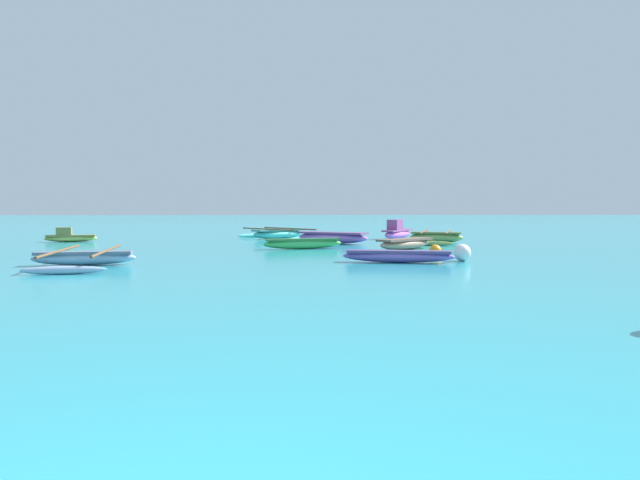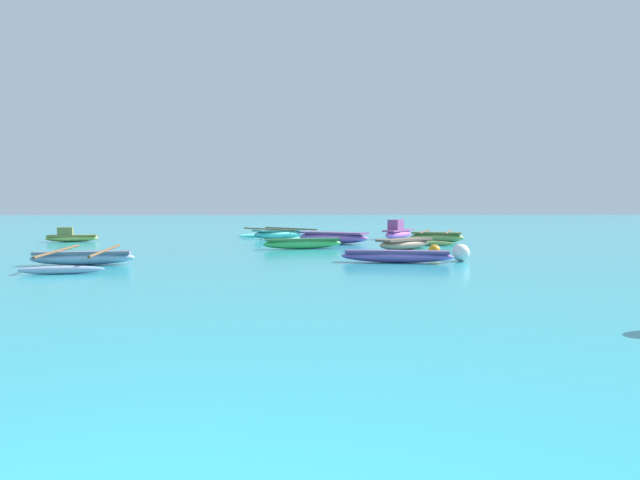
{
  "view_description": "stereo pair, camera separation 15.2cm",
  "coord_description": "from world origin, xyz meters",
  "px_view_note": "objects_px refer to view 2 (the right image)",
  "views": [
    {
      "loc": [
        0.77,
        -1.3,
        1.56
      ],
      "look_at": [
        1.54,
        21.69,
        0.25
      ],
      "focal_mm": 32.0,
      "sensor_mm": 36.0,
      "label": 1
    },
    {
      "loc": [
        0.92,
        -1.3,
        1.56
      ],
      "look_at": [
        1.54,
        21.69,
        0.25
      ],
      "focal_mm": 32.0,
      "sensor_mm": 36.0,
      "label": 2
    }
  ],
  "objects_px": {
    "mooring_buoy_1": "(434,250)",
    "mooring_buoy_2": "(461,253)",
    "moored_boat_5": "(405,243)",
    "moored_boat_0": "(398,232)",
    "moored_boat_2": "(71,237)",
    "moored_boat_4": "(279,234)",
    "moored_boat_1": "(83,258)",
    "moored_boat_6": "(303,243)",
    "moored_boat_8": "(333,237)",
    "moored_boat_7": "(437,237)",
    "moored_boat_3": "(397,256)"
  },
  "relations": [
    {
      "from": "moored_boat_3",
      "to": "moored_boat_4",
      "type": "distance_m",
      "value": 13.03
    },
    {
      "from": "moored_boat_6",
      "to": "mooring_buoy_1",
      "type": "height_order",
      "value": "moored_boat_6"
    },
    {
      "from": "moored_boat_1",
      "to": "moored_boat_5",
      "type": "height_order",
      "value": "moored_boat_1"
    },
    {
      "from": "moored_boat_5",
      "to": "moored_boat_7",
      "type": "relative_size",
      "value": 0.59
    },
    {
      "from": "moored_boat_1",
      "to": "moored_boat_2",
      "type": "xyz_separation_m",
      "value": [
        -4.65,
        10.67,
        0.04
      ]
    },
    {
      "from": "moored_boat_1",
      "to": "moored_boat_3",
      "type": "bearing_deg",
      "value": -5.97
    },
    {
      "from": "moored_boat_0",
      "to": "moored_boat_7",
      "type": "height_order",
      "value": "moored_boat_0"
    },
    {
      "from": "mooring_buoy_2",
      "to": "moored_boat_2",
      "type": "bearing_deg",
      "value": 147.02
    },
    {
      "from": "moored_boat_7",
      "to": "mooring_buoy_1",
      "type": "bearing_deg",
      "value": -85.75
    },
    {
      "from": "mooring_buoy_2",
      "to": "moored_boat_7",
      "type": "bearing_deg",
      "value": 81.49
    },
    {
      "from": "moored_boat_3",
      "to": "moored_boat_0",
      "type": "bearing_deg",
      "value": 90.87
    },
    {
      "from": "mooring_buoy_1",
      "to": "mooring_buoy_2",
      "type": "height_order",
      "value": "mooring_buoy_2"
    },
    {
      "from": "moored_boat_6",
      "to": "mooring_buoy_2",
      "type": "height_order",
      "value": "mooring_buoy_2"
    },
    {
      "from": "moored_boat_6",
      "to": "mooring_buoy_2",
      "type": "distance_m",
      "value": 6.85
    },
    {
      "from": "moored_boat_3",
      "to": "moored_boat_5",
      "type": "xyz_separation_m",
      "value": [
        1.12,
        5.06,
        0.03
      ]
    },
    {
      "from": "moored_boat_1",
      "to": "moored_boat_3",
      "type": "height_order",
      "value": "moored_boat_1"
    },
    {
      "from": "moored_boat_2",
      "to": "moored_boat_4",
      "type": "height_order",
      "value": "moored_boat_2"
    },
    {
      "from": "moored_boat_5",
      "to": "moored_boat_8",
      "type": "height_order",
      "value": "moored_boat_8"
    },
    {
      "from": "moored_boat_0",
      "to": "moored_boat_5",
      "type": "height_order",
      "value": "moored_boat_0"
    },
    {
      "from": "moored_boat_2",
      "to": "moored_boat_8",
      "type": "distance_m",
      "value": 11.99
    },
    {
      "from": "moored_boat_6",
      "to": "mooring_buoy_2",
      "type": "xyz_separation_m",
      "value": [
        4.62,
        -5.06,
        0.03
      ]
    },
    {
      "from": "moored_boat_0",
      "to": "moored_boat_7",
      "type": "bearing_deg",
      "value": -131.5
    },
    {
      "from": "moored_boat_0",
      "to": "moored_boat_4",
      "type": "relative_size",
      "value": 0.63
    },
    {
      "from": "moored_boat_5",
      "to": "moored_boat_7",
      "type": "height_order",
      "value": "moored_boat_7"
    },
    {
      "from": "moored_boat_7",
      "to": "moored_boat_0",
      "type": "bearing_deg",
      "value": 126.26
    },
    {
      "from": "mooring_buoy_1",
      "to": "mooring_buoy_2",
      "type": "xyz_separation_m",
      "value": [
        0.4,
        -1.65,
        0.06
      ]
    },
    {
      "from": "moored_boat_1",
      "to": "moored_boat_8",
      "type": "relative_size",
      "value": 1.45
    },
    {
      "from": "moored_boat_7",
      "to": "moored_boat_8",
      "type": "distance_m",
      "value": 4.6
    },
    {
      "from": "moored_boat_2",
      "to": "moored_boat_3",
      "type": "relative_size",
      "value": 0.73
    },
    {
      "from": "moored_boat_4",
      "to": "moored_boat_6",
      "type": "xyz_separation_m",
      "value": [
        1.2,
        -7.02,
        -0.03
      ]
    },
    {
      "from": "moored_boat_4",
      "to": "mooring_buoy_2",
      "type": "xyz_separation_m",
      "value": [
        5.82,
        -12.08,
        -0.0
      ]
    },
    {
      "from": "moored_boat_2",
      "to": "mooring_buoy_1",
      "type": "xyz_separation_m",
      "value": [
        14.83,
        -8.23,
        -0.04
      ]
    },
    {
      "from": "mooring_buoy_1",
      "to": "moored_boat_5",
      "type": "bearing_deg",
      "value": 97.54
    },
    {
      "from": "moored_boat_5",
      "to": "moored_boat_6",
      "type": "relative_size",
      "value": 0.84
    },
    {
      "from": "moored_boat_5",
      "to": "moored_boat_6",
      "type": "xyz_separation_m",
      "value": [
        -3.81,
        0.35,
        -0.01
      ]
    },
    {
      "from": "moored_boat_8",
      "to": "moored_boat_1",
      "type": "bearing_deg",
      "value": -95.35
    },
    {
      "from": "moored_boat_7",
      "to": "mooring_buoy_2",
      "type": "height_order",
      "value": "moored_boat_7"
    },
    {
      "from": "moored_boat_0",
      "to": "moored_boat_8",
      "type": "bearing_deg",
      "value": 165.88
    },
    {
      "from": "moored_boat_4",
      "to": "moored_boat_5",
      "type": "bearing_deg",
      "value": -94.62
    },
    {
      "from": "moored_boat_6",
      "to": "mooring_buoy_1",
      "type": "xyz_separation_m",
      "value": [
        4.22,
        -3.41,
        -0.03
      ]
    },
    {
      "from": "moored_boat_2",
      "to": "mooring_buoy_1",
      "type": "relative_size",
      "value": 6.13
    },
    {
      "from": "moored_boat_1",
      "to": "mooring_buoy_2",
      "type": "distance_m",
      "value": 10.61
    },
    {
      "from": "moored_boat_2",
      "to": "moored_boat_3",
      "type": "distance_m",
      "value": 16.78
    },
    {
      "from": "moored_boat_0",
      "to": "moored_boat_4",
      "type": "distance_m",
      "value": 5.95
    },
    {
      "from": "mooring_buoy_2",
      "to": "moored_boat_8",
      "type": "bearing_deg",
      "value": 111.54
    },
    {
      "from": "moored_boat_6",
      "to": "moored_boat_8",
      "type": "relative_size",
      "value": 0.92
    },
    {
      "from": "moored_boat_5",
      "to": "moored_boat_0",
      "type": "bearing_deg",
      "value": 38.65
    },
    {
      "from": "moored_boat_5",
      "to": "mooring_buoy_1",
      "type": "bearing_deg",
      "value": -126.48
    },
    {
      "from": "moored_boat_6",
      "to": "moored_boat_7",
      "type": "xyz_separation_m",
      "value": [
        5.89,
        3.45,
        0.03
      ]
    },
    {
      "from": "moored_boat_2",
      "to": "mooring_buoy_1",
      "type": "height_order",
      "value": "moored_boat_2"
    }
  ]
}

